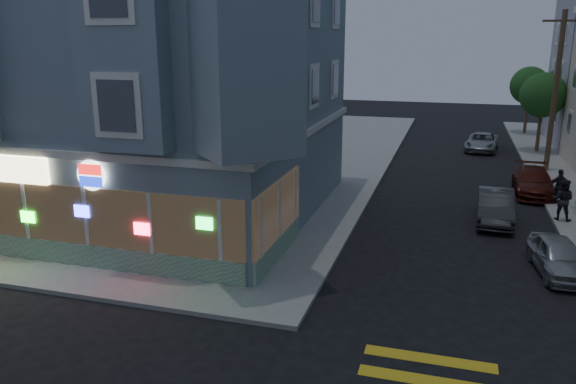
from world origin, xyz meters
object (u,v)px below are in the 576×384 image
at_px(utility_pole, 555,90).
at_px(parked_car_a, 558,257).
at_px(pedestrian_b, 560,186).
at_px(street_tree_far, 530,86).
at_px(traffic_signal, 234,172).
at_px(parked_car_d, 482,142).
at_px(street_tree_near, 543,95).
at_px(parked_car_b, 495,207).
at_px(parked_car_c, 534,182).
at_px(pedestrian_a, 563,200).

height_order(utility_pole, parked_car_a, utility_pole).
relative_size(utility_pole, pedestrian_b, 5.59).
distance_m(street_tree_far, pedestrian_b, 21.47).
distance_m(pedestrian_b, traffic_signal, 16.80).
height_order(street_tree_far, parked_car_d, street_tree_far).
bearing_deg(pedestrian_b, utility_pole, -108.82).
relative_size(street_tree_near, parked_car_b, 1.28).
relative_size(parked_car_c, traffic_signal, 0.88).
distance_m(parked_car_b, parked_car_c, 5.61).
distance_m(pedestrian_b, parked_car_a, 8.63).
distance_m(parked_car_c, traffic_signal, 17.70).
bearing_deg(utility_pole, pedestrian_a, -94.03).
bearing_deg(parked_car_b, street_tree_far, 83.66).
bearing_deg(traffic_signal, pedestrian_a, 61.97).
relative_size(pedestrian_a, parked_car_b, 0.43).
bearing_deg(street_tree_near, parked_car_c, -97.51).
bearing_deg(traffic_signal, street_tree_near, 86.39).
distance_m(street_tree_far, traffic_signal, 35.41).
distance_m(street_tree_near, pedestrian_b, 13.60).
relative_size(parked_car_b, parked_car_c, 0.92).
bearing_deg(parked_car_d, parked_car_a, -78.81).
bearing_deg(parked_car_a, pedestrian_b, 73.95).
height_order(pedestrian_b, parked_car_b, pedestrian_b).
height_order(utility_pole, parked_car_c, utility_pole).
height_order(street_tree_far, parked_car_c, street_tree_far).
distance_m(street_tree_far, parked_car_d, 9.48).
bearing_deg(parked_car_b, street_tree_near, 79.74).
relative_size(parked_car_a, parked_car_c, 0.79).
bearing_deg(utility_pole, parked_car_d, 120.01).
height_order(street_tree_near, parked_car_d, street_tree_near).
distance_m(pedestrian_a, parked_car_c, 4.61).
bearing_deg(utility_pole, parked_car_c, -103.59).
height_order(street_tree_far, pedestrian_b, street_tree_far).
height_order(street_tree_far, traffic_signal, street_tree_far).
relative_size(street_tree_far, parked_car_b, 1.28).
bearing_deg(pedestrian_b, traffic_signal, 31.12).
relative_size(street_tree_near, traffic_signal, 1.03).
height_order(pedestrian_b, parked_car_d, pedestrian_b).
bearing_deg(parked_car_d, pedestrian_b, -70.54).
bearing_deg(street_tree_far, pedestrian_b, -91.66).
distance_m(parked_car_a, parked_car_c, 10.41).
bearing_deg(utility_pole, street_tree_far, 89.18).
height_order(street_tree_near, street_tree_far, same).
bearing_deg(traffic_signal, utility_pole, 80.33).
xyz_separation_m(parked_car_a, parked_car_c, (0.38, 10.40, 0.05)).
relative_size(parked_car_a, traffic_signal, 0.69).
height_order(pedestrian_a, parked_car_a, pedestrian_a).
bearing_deg(parked_car_a, pedestrian_a, 72.88).
relative_size(parked_car_c, parked_car_d, 1.03).
height_order(parked_car_a, parked_car_b, parked_car_b).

